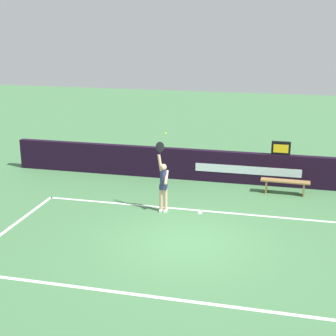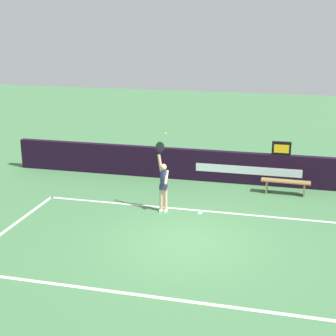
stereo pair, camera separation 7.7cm
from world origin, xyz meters
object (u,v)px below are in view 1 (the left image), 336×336
Objects in this scene: speed_display at (281,148)px; tennis_ball at (165,134)px; tennis_player at (163,183)px; courtside_bench_near at (285,184)px.

tennis_ball is (-3.53, -3.51, 1.14)m from speed_display.
tennis_player is 4.69m from courtside_bench_near.
tennis_player is at bearing -145.47° from courtside_bench_near.
speed_display is 1.40m from courtside_bench_near.
tennis_player is at bearing -170.09° from tennis_ball.
tennis_ball is 5.09m from courtside_bench_near.
speed_display is at bearing 104.76° from courtside_bench_near.
courtside_bench_near is (3.83, 2.64, -0.57)m from tennis_player.
tennis_ball reaches higher than speed_display.
courtside_bench_near is at bearing 34.53° from tennis_player.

